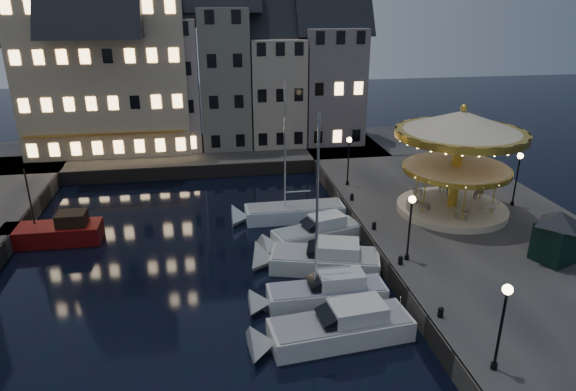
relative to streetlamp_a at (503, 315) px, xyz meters
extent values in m
plane|color=black|center=(-7.20, 9.00, -4.02)|extent=(160.00, 160.00, 0.00)
cube|color=#474442|center=(6.80, 15.00, -3.37)|extent=(16.00, 56.00, 1.30)
cube|color=#474442|center=(-15.20, 37.00, -3.37)|extent=(44.00, 12.00, 1.30)
cube|color=#47423A|center=(-1.20, 15.00, -3.37)|extent=(0.15, 44.00, 1.30)
cube|color=#47423A|center=(-13.20, 31.00, -3.37)|extent=(48.00, 0.15, 1.30)
cylinder|color=black|center=(0.00, 0.00, -2.57)|extent=(0.28, 0.28, 0.30)
cylinder|color=black|center=(0.00, 0.00, -0.82)|extent=(0.12, 0.12, 3.80)
sphere|color=#FFD18C|center=(0.00, 0.00, 1.23)|extent=(0.44, 0.44, 0.44)
cylinder|color=black|center=(0.00, 10.00, -2.57)|extent=(0.28, 0.28, 0.30)
cylinder|color=black|center=(0.00, 10.00, -0.82)|extent=(0.12, 0.12, 3.80)
sphere|color=#FFD18C|center=(0.00, 10.00, 1.23)|extent=(0.44, 0.44, 0.44)
cylinder|color=black|center=(0.00, 23.50, -2.57)|extent=(0.28, 0.28, 0.30)
cylinder|color=black|center=(0.00, 23.50, -0.82)|extent=(0.12, 0.12, 3.80)
sphere|color=#FFD18C|center=(0.00, 23.50, 1.23)|extent=(0.44, 0.44, 0.44)
cylinder|color=black|center=(11.30, 17.00, -2.57)|extent=(0.28, 0.28, 0.30)
cylinder|color=black|center=(11.30, 17.00, -0.82)|extent=(0.12, 0.12, 3.80)
sphere|color=#FFD18C|center=(11.30, 17.00, 1.23)|extent=(0.44, 0.44, 0.44)
cylinder|color=black|center=(-0.60, 4.00, -2.52)|extent=(0.28, 0.28, 0.40)
sphere|color=black|center=(-0.60, 4.00, -2.30)|extent=(0.30, 0.30, 0.30)
cylinder|color=black|center=(-0.60, 9.50, -2.52)|extent=(0.28, 0.28, 0.40)
sphere|color=black|center=(-0.60, 9.50, -2.30)|extent=(0.30, 0.30, 0.30)
cylinder|color=black|center=(-0.60, 14.50, -2.52)|extent=(0.28, 0.28, 0.40)
sphere|color=black|center=(-0.60, 14.50, -2.30)|extent=(0.30, 0.30, 0.30)
cylinder|color=black|center=(-0.60, 20.00, -2.52)|extent=(0.28, 0.28, 0.40)
sphere|color=black|center=(-0.60, 20.00, -2.30)|extent=(0.30, 0.30, 0.30)
cube|color=tan|center=(-26.70, 39.00, 2.78)|extent=(5.00, 8.00, 11.00)
cube|color=slate|center=(-21.25, 39.00, 3.28)|extent=(5.60, 8.00, 12.00)
cube|color=#AA9A8F|center=(-15.20, 39.00, 3.78)|extent=(6.20, 8.00, 13.00)
cube|color=gray|center=(-9.45, 39.00, 4.28)|extent=(5.00, 8.00, 14.00)
cube|color=#B1A28D|center=(-4.00, 39.00, 2.78)|extent=(5.60, 8.00, 11.00)
cube|color=gray|center=(2.05, 39.00, 3.28)|extent=(6.20, 8.00, 12.00)
cube|color=beige|center=(-21.20, 39.00, 4.78)|extent=(16.00, 9.00, 15.00)
cube|color=silver|center=(-5.52, 4.76, -3.57)|extent=(7.42, 3.11, 1.30)
cube|color=gray|center=(-5.52, 4.76, -2.90)|extent=(7.04, 2.89, 0.10)
cube|color=silver|center=(-4.66, 4.85, -2.47)|extent=(2.91, 2.07, 0.80)
cube|color=black|center=(-6.09, 4.70, -2.57)|extent=(1.38, 1.80, 0.96)
cube|color=silver|center=(-5.47, 7.98, -3.57)|extent=(6.67, 2.02, 1.30)
cube|color=gray|center=(-5.47, 7.98, -2.90)|extent=(6.34, 1.86, 0.10)
cube|color=silver|center=(-4.67, 7.99, -2.47)|extent=(2.54, 1.49, 0.80)
cube|color=black|center=(-6.00, 7.98, -2.57)|extent=(1.15, 1.38, 0.92)
cylinder|color=silver|center=(-6.14, 7.98, 1.56)|extent=(0.14, 0.14, 8.96)
cube|color=silver|center=(-4.66, 11.92, -3.57)|extent=(7.29, 4.38, 1.30)
cube|color=#969697|center=(-4.66, 11.92, -2.90)|extent=(6.90, 4.09, 0.10)
cube|color=silver|center=(-3.87, 11.70, -2.47)|extent=(3.03, 2.60, 0.80)
cube|color=black|center=(-5.19, 12.07, -2.57)|extent=(1.62, 2.08, 0.93)
cube|color=silver|center=(-4.32, 15.77, -3.57)|extent=(6.62, 3.72, 1.30)
cube|color=gray|center=(-4.32, 15.77, -2.90)|extent=(6.28, 3.47, 0.10)
cube|color=silver|center=(-3.59, 15.98, -2.47)|extent=(2.73, 2.16, 0.80)
cube|color=black|center=(-4.80, 15.64, -2.57)|extent=(1.44, 1.71, 0.90)
cube|color=silver|center=(-5.18, 20.02, -3.57)|extent=(7.68, 2.33, 1.30)
cube|color=gray|center=(-5.18, 20.02, -2.90)|extent=(7.29, 2.15, 0.10)
cylinder|color=silver|center=(-5.94, 20.02, 2.24)|extent=(0.14, 0.14, 10.31)
cube|color=#6A0B0A|center=(-22.82, 18.77, -3.47)|extent=(6.74, 2.40, 1.50)
cube|color=black|center=(-21.32, 18.75, -2.27)|extent=(1.99, 1.63, 0.90)
cylinder|color=black|center=(-23.82, 18.78, -0.52)|extent=(0.12, 0.12, 4.03)
cylinder|color=beige|center=(6.08, 16.57, -2.47)|extent=(8.00, 8.00, 0.50)
cylinder|color=gold|center=(6.08, 16.57, 0.88)|extent=(0.70, 0.70, 6.20)
cylinder|color=beige|center=(6.08, 16.57, 0.78)|extent=(7.40, 7.40, 0.18)
cylinder|color=gold|center=(6.08, 16.57, 0.60)|extent=(7.68, 7.68, 0.35)
cone|color=beige|center=(6.08, 16.57, 4.09)|extent=(9.20, 9.20, 1.60)
cylinder|color=gold|center=(6.08, 16.57, 3.24)|extent=(9.20, 9.20, 0.50)
sphere|color=gold|center=(6.08, 16.57, 5.09)|extent=(0.50, 0.50, 0.50)
imported|color=beige|center=(8.76, 17.40, -1.72)|extent=(1.67, 1.21, 1.00)
cube|color=black|center=(8.63, 8.43, -1.54)|extent=(2.54, 2.54, 2.36)
pyramid|color=black|center=(8.63, 8.43, 0.53)|extent=(3.15, 3.15, 0.89)
camera|label=1|loc=(-11.67, -16.23, 12.28)|focal=32.00mm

